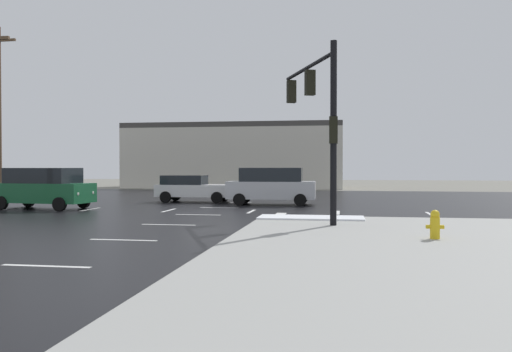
{
  "coord_description": "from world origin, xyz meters",
  "views": [
    {
      "loc": [
        6.12,
        -24.23,
        2.12
      ],
      "look_at": [
        1.32,
        5.61,
        1.58
      ],
      "focal_mm": 37.12,
      "sensor_mm": 36.0,
      "label": 1
    }
  ],
  "objects_px": {
    "traffic_signal_mast": "(318,107)",
    "suv_silver": "(271,185)",
    "fire_hydrant": "(435,224)",
    "suv_green": "(43,187)",
    "sedan_white": "(193,188)"
  },
  "relations": [
    {
      "from": "suv_green",
      "to": "suv_silver",
      "type": "height_order",
      "value": "same"
    },
    {
      "from": "traffic_signal_mast",
      "to": "suv_silver",
      "type": "xyz_separation_m",
      "value": [
        -2.96,
        9.5,
        -3.19
      ]
    },
    {
      "from": "traffic_signal_mast",
      "to": "suv_green",
      "type": "height_order",
      "value": "traffic_signal_mast"
    },
    {
      "from": "suv_green",
      "to": "sedan_white",
      "type": "bearing_deg",
      "value": 52.5
    },
    {
      "from": "suv_green",
      "to": "sedan_white",
      "type": "height_order",
      "value": "suv_green"
    },
    {
      "from": "sedan_white",
      "to": "fire_hydrant",
      "type": "bearing_deg",
      "value": -52.9
    },
    {
      "from": "suv_green",
      "to": "suv_silver",
      "type": "bearing_deg",
      "value": 29.93
    },
    {
      "from": "traffic_signal_mast",
      "to": "suv_green",
      "type": "relative_size",
      "value": 1.24
    },
    {
      "from": "traffic_signal_mast",
      "to": "fire_hydrant",
      "type": "relative_size",
      "value": 7.8
    },
    {
      "from": "fire_hydrant",
      "to": "suv_green",
      "type": "height_order",
      "value": "suv_green"
    },
    {
      "from": "traffic_signal_mast",
      "to": "suv_green",
      "type": "distance_m",
      "value": 14.88
    },
    {
      "from": "sedan_white",
      "to": "suv_silver",
      "type": "height_order",
      "value": "suv_silver"
    },
    {
      "from": "traffic_signal_mast",
      "to": "suv_silver",
      "type": "height_order",
      "value": "traffic_signal_mast"
    },
    {
      "from": "fire_hydrant",
      "to": "suv_silver",
      "type": "bearing_deg",
      "value": 114.58
    },
    {
      "from": "suv_green",
      "to": "sedan_white",
      "type": "relative_size",
      "value": 1.09
    }
  ]
}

